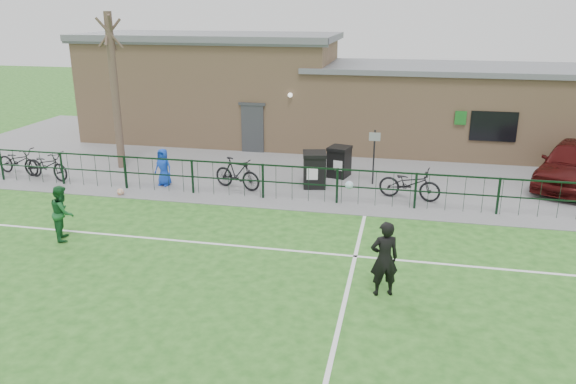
% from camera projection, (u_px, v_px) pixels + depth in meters
% --- Properties ---
extents(ground, '(90.00, 90.00, 0.00)m').
position_uv_depth(ground, '(236.00, 330.00, 11.25)').
color(ground, '#245B1B').
rests_on(ground, ground).
extents(paving_strip, '(34.00, 13.00, 0.02)m').
position_uv_depth(paving_strip, '(330.00, 159.00, 23.77)').
color(paving_strip, slate).
rests_on(paving_strip, ground).
extents(pitch_line_touch, '(28.00, 0.10, 0.01)m').
position_uv_depth(pitch_line_touch, '(306.00, 203.00, 18.48)').
color(pitch_line_touch, white).
rests_on(pitch_line_touch, ground).
extents(pitch_line_mid, '(28.00, 0.10, 0.01)m').
position_uv_depth(pitch_line_mid, '(280.00, 250.00, 14.96)').
color(pitch_line_mid, white).
rests_on(pitch_line_mid, ground).
extents(pitch_line_perp, '(0.10, 16.00, 0.01)m').
position_uv_depth(pitch_line_perp, '(335.00, 342.00, 10.85)').
color(pitch_line_perp, white).
rests_on(pitch_line_perp, ground).
extents(perimeter_fence, '(28.00, 0.10, 1.20)m').
position_uv_depth(perimeter_fence, '(307.00, 184.00, 18.48)').
color(perimeter_fence, black).
rests_on(perimeter_fence, ground).
extents(bare_tree, '(0.30, 0.30, 6.00)m').
position_uv_depth(bare_tree, '(115.00, 93.00, 21.62)').
color(bare_tree, '#4D3A2E').
rests_on(bare_tree, ground).
extents(wheelie_bin_left, '(0.94, 1.02, 1.17)m').
position_uv_depth(wheelie_bin_left, '(314.00, 171.00, 19.96)').
color(wheelie_bin_left, black).
rests_on(wheelie_bin_left, paving_strip).
extents(wheelie_bin_right, '(0.88, 0.95, 1.07)m').
position_uv_depth(wheelie_bin_right, '(339.00, 163.00, 21.17)').
color(wheelie_bin_right, black).
rests_on(wheelie_bin_right, paving_strip).
extents(sign_post, '(0.06, 0.06, 2.00)m').
position_uv_depth(sign_post, '(374.00, 157.00, 20.10)').
color(sign_post, black).
rests_on(sign_post, paving_strip).
extents(car_maroon, '(3.83, 5.24, 1.66)m').
position_uv_depth(car_maroon, '(574.00, 164.00, 19.92)').
color(car_maroon, '#400B0B').
rests_on(car_maroon, paving_strip).
extents(bicycle_a, '(2.07, 1.04, 1.04)m').
position_uv_depth(bicycle_a, '(18.00, 161.00, 21.45)').
color(bicycle_a, black).
rests_on(bicycle_a, paving_strip).
extents(bicycle_c, '(2.15, 1.21, 1.07)m').
position_uv_depth(bicycle_c, '(47.00, 165.00, 20.84)').
color(bicycle_c, black).
rests_on(bicycle_c, paving_strip).
extents(bicycle_d, '(1.93, 1.08, 1.12)m').
position_uv_depth(bicycle_d, '(237.00, 173.00, 19.71)').
color(bicycle_d, black).
rests_on(bicycle_d, paving_strip).
extents(bicycle_e, '(2.16, 1.13, 1.08)m').
position_uv_depth(bicycle_e, '(410.00, 184.00, 18.66)').
color(bicycle_e, black).
rests_on(bicycle_e, paving_strip).
extents(spectator_child, '(0.73, 0.55, 1.34)m').
position_uv_depth(spectator_child, '(163.00, 167.00, 20.08)').
color(spectator_child, '#143EC0').
rests_on(spectator_child, paving_strip).
extents(goalkeeper_kick, '(1.57, 3.07, 1.80)m').
position_uv_depth(goalkeeper_kick, '(383.00, 257.00, 12.44)').
color(goalkeeper_kick, black).
rests_on(goalkeeper_kick, ground).
extents(outfield_player, '(0.86, 0.93, 1.54)m').
position_uv_depth(outfield_player, '(63.00, 213.00, 15.45)').
color(outfield_player, '#195828').
rests_on(outfield_player, ground).
extents(ball_ground, '(0.24, 0.24, 0.24)m').
position_uv_depth(ball_ground, '(121.00, 192.00, 19.22)').
color(ball_ground, silver).
rests_on(ball_ground, ground).
extents(clubhouse, '(24.25, 5.40, 4.96)m').
position_uv_depth(clubhouse, '(321.00, 95.00, 26.03)').
color(clubhouse, tan).
rests_on(clubhouse, ground).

